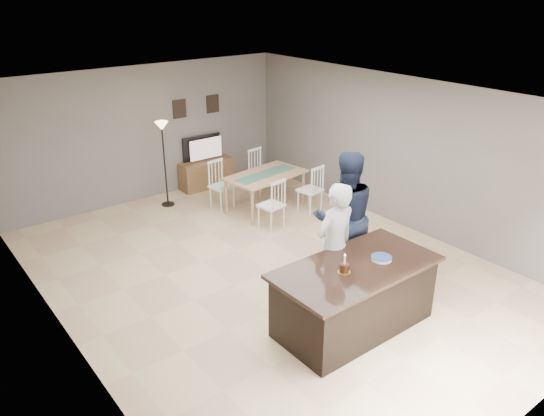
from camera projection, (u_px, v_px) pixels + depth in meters
floor at (269, 271)px, 8.25m from camera, size 8.00×8.00×0.00m
room_shell at (268, 169)px, 7.59m from camera, size 8.00×8.00×8.00m
kitchen_island at (354, 296)px, 6.77m from camera, size 2.15×1.10×0.90m
tv_console at (207, 174)px, 11.55m from camera, size 1.20×0.40×0.60m
television at (204, 148)px, 11.38m from camera, size 0.91×0.12×0.53m
tv_screen_glow at (206, 149)px, 11.32m from camera, size 0.78×0.00×0.78m
picture_frames at (196, 106)px, 11.10m from camera, size 1.10×0.02×0.38m
doorway at (152, 360)px, 4.40m from camera, size 0.00×2.10×2.65m
woman at (334, 246)px, 7.08m from camera, size 0.66×0.44×1.79m
man at (345, 216)px, 7.75m from camera, size 1.17×1.05×1.98m
birthday_cake at (344, 268)px, 6.42m from camera, size 0.16×0.16×0.25m
plate_stack at (381, 258)px, 6.72m from camera, size 0.27×0.27×0.04m
dining_table at (266, 180)px, 10.28m from camera, size 1.71×1.94×0.95m
floor_lamp at (163, 141)px, 10.19m from camera, size 0.26×0.26×1.71m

